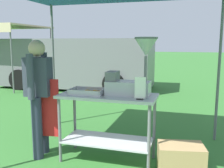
# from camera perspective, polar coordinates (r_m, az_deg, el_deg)

# --- Properties ---
(ground_plane) EXTENTS (70.00, 70.00, 0.00)m
(ground_plane) POSITION_cam_1_polar(r_m,az_deg,el_deg) (8.23, 8.99, -1.94)
(ground_plane) COLOR #33702D
(donut_cart) EXTENTS (1.27, 0.57, 0.90)m
(donut_cart) POSITION_cam_1_polar(r_m,az_deg,el_deg) (3.42, -0.96, -6.38)
(donut_cart) COLOR #B7B7BC
(donut_cart) RESTS_ON ground
(donut_tray) EXTENTS (0.44, 0.30, 0.07)m
(donut_tray) POSITION_cam_1_polar(r_m,az_deg,el_deg) (3.41, -5.35, -1.87)
(donut_tray) COLOR #B7B7BC
(donut_tray) RESTS_ON donut_cart
(donut_fryer) EXTENTS (0.64, 0.29, 0.74)m
(donut_fryer) POSITION_cam_1_polar(r_m,az_deg,el_deg) (3.29, 4.70, 2.47)
(donut_fryer) COLOR #B7B7BC
(donut_fryer) RESTS_ON donut_cart
(menu_sign) EXTENTS (0.13, 0.05, 0.27)m
(menu_sign) POSITION_cam_1_polar(r_m,az_deg,el_deg) (3.06, 6.23, -1.32)
(menu_sign) COLOR black
(menu_sign) RESTS_ON donut_cart
(vendor) EXTENTS (0.46, 0.54, 1.61)m
(vendor) POSITION_cam_1_polar(r_m,az_deg,el_deg) (3.65, -15.79, -1.80)
(vendor) COLOR #2D3347
(vendor) RESTS_ON ground
(supply_crate) EXTENTS (0.60, 0.46, 0.37)m
(supply_crate) POSITION_cam_1_polar(r_m,az_deg,el_deg) (3.34, 14.95, -15.80)
(supply_crate) COLOR tan
(supply_crate) RESTS_ON ground
(van_grey) EXTENTS (5.31, 2.17, 1.69)m
(van_grey) POSITION_cam_1_polar(r_m,az_deg,el_deg) (9.11, -8.11, 4.74)
(van_grey) COLOR slate
(van_grey) RESTS_ON ground
(neighbour_tent) EXTENTS (2.67, 2.60, 2.15)m
(neighbour_tent) POSITION_cam_1_polar(r_m,az_deg,el_deg) (10.17, -23.19, 11.32)
(neighbour_tent) COLOR slate
(neighbour_tent) RESTS_ON ground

